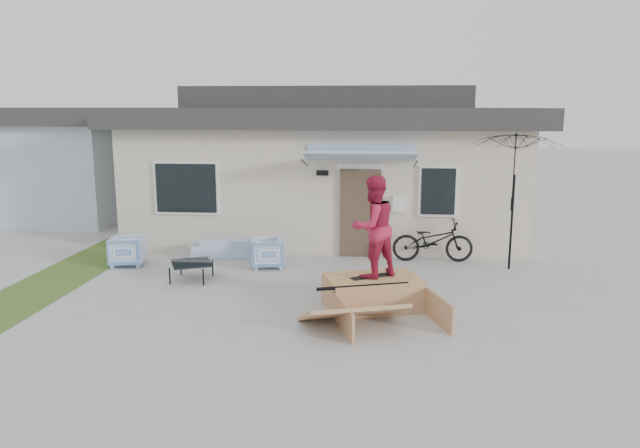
# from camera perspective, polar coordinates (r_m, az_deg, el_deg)

# --- Properties ---
(ground) EXTENTS (90.00, 90.00, 0.00)m
(ground) POSITION_cam_1_polar(r_m,az_deg,el_deg) (10.22, -2.67, -9.09)
(ground) COLOR #A8A8A8
(ground) RESTS_ON ground
(grass_strip) EXTENTS (1.40, 8.00, 0.01)m
(grass_strip) POSITION_cam_1_polar(r_m,az_deg,el_deg) (13.71, -23.54, -4.74)
(grass_strip) COLOR #3D5D24
(grass_strip) RESTS_ON ground
(house) EXTENTS (10.80, 8.49, 4.10)m
(house) POSITION_cam_1_polar(r_m,az_deg,el_deg) (17.61, 0.96, 5.94)
(house) COLOR beige
(house) RESTS_ON ground
(neighbor_house) EXTENTS (8.60, 7.60, 3.50)m
(neighbor_house) POSITION_cam_1_polar(r_m,az_deg,el_deg) (22.90, -25.94, 5.63)
(neighbor_house) COLOR #AEC0D2
(neighbor_house) RESTS_ON ground
(loveseat) EXTENTS (1.72, 0.81, 0.65)m
(loveseat) POSITION_cam_1_polar(r_m,az_deg,el_deg) (14.43, -8.84, -1.85)
(loveseat) COLOR #4475BA
(loveseat) RESTS_ON ground
(armchair_left) EXTENTS (0.80, 0.84, 0.74)m
(armchair_left) POSITION_cam_1_polar(r_m,az_deg,el_deg) (14.18, -17.86, -2.30)
(armchair_left) COLOR #4475BA
(armchair_left) RESTS_ON ground
(armchair_right) EXTENTS (0.79, 0.83, 0.72)m
(armchair_right) POSITION_cam_1_polar(r_m,az_deg,el_deg) (13.39, -5.04, -2.61)
(armchair_right) COLOR #4475BA
(armchair_right) RESTS_ON ground
(coffee_table) EXTENTS (1.02, 1.02, 0.38)m
(coffee_table) POSITION_cam_1_polar(r_m,az_deg,el_deg) (12.67, -12.13, -4.42)
(coffee_table) COLOR black
(coffee_table) RESTS_ON ground
(bicycle) EXTENTS (1.87, 0.71, 1.18)m
(bicycle) POSITION_cam_1_polar(r_m,az_deg,el_deg) (14.04, 10.70, -1.16)
(bicycle) COLOR black
(bicycle) RESTS_ON ground
(patio_umbrella) EXTENTS (2.09, 1.95, 2.20)m
(patio_umbrella) POSITION_cam_1_polar(r_m,az_deg,el_deg) (13.58, 17.97, 3.04)
(patio_umbrella) COLOR black
(patio_umbrella) RESTS_ON ground
(skate_ramp) EXTENTS (2.20, 2.55, 0.54)m
(skate_ramp) POSITION_cam_1_polar(r_m,az_deg,el_deg) (10.78, 5.06, -6.53)
(skate_ramp) COLOR #A97951
(skate_ramp) RESTS_ON ground
(skateboard) EXTENTS (0.81, 0.60, 0.05)m
(skateboard) POSITION_cam_1_polar(r_m,az_deg,el_deg) (10.75, 5.00, -4.94)
(skateboard) COLOR black
(skateboard) RESTS_ON skate_ramp
(skater) EXTENTS (1.11, 1.08, 1.80)m
(skater) POSITION_cam_1_polar(r_m,az_deg,el_deg) (10.53, 5.09, -0.09)
(skater) COLOR #AA1C3C
(skater) RESTS_ON skateboard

